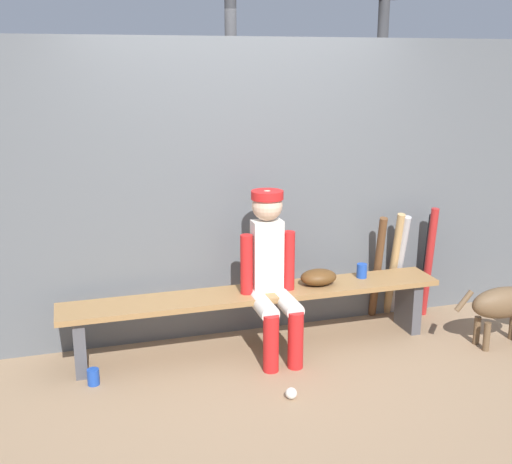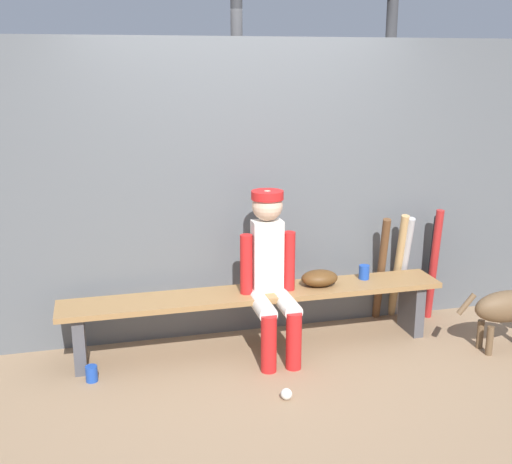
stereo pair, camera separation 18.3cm
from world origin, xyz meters
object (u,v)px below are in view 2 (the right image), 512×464
dugout_bench (256,303)px  player_seated (271,269)px  bat_aluminum_red (434,265)px  cup_on_ground (92,374)px  baseball_glove (319,278)px  scoreboard (324,15)px  bat_wood_dark (381,270)px  bat_aluminum_black (432,266)px  cup_on_bench (364,272)px  bat_wood_tan (398,266)px  bat_aluminum_silver (403,267)px  baseball (287,394)px

dugout_bench → player_seated: (0.08, -0.11, 0.29)m
bat_aluminum_red → cup_on_ground: bat_aluminum_red is taller
baseball_glove → scoreboard: (0.42, 1.19, 1.95)m
bat_wood_dark → cup_on_ground: bearing=-168.5°
bat_aluminum_black → cup_on_bench: size_ratio=7.88×
bat_wood_dark → bat_wood_tan: size_ratio=0.99×
bat_aluminum_silver → scoreboard: (-0.41, 0.93, 2.02)m
bat_aluminum_red → scoreboard: (-0.64, 1.00, 1.99)m
bat_aluminum_silver → cup_on_bench: (-0.44, -0.20, 0.06)m
dugout_bench → cup_on_ground: dugout_bench is taller
bat_aluminum_black → baseball: 1.94m
cup_on_ground → bat_aluminum_silver: bearing=11.0°
bat_aluminum_red → cup_on_bench: 0.69m
dugout_bench → bat_aluminum_black: size_ratio=3.27×
bat_aluminum_black → bat_aluminum_silver: bearing=-178.6°
bat_wood_dark → scoreboard: 2.23m
baseball_glove → bat_wood_tan: 0.82m
baseball → baseball_glove: bearing=58.0°
player_seated → cup_on_bench: (0.79, 0.17, -0.14)m
baseball_glove → cup_on_bench: size_ratio=2.55×
dugout_bench → scoreboard: scoreboard is taller
dugout_bench → bat_wood_tan: (1.27, 0.26, 0.10)m
cup_on_bench → bat_wood_dark: bearing=38.2°
dugout_bench → scoreboard: size_ratio=0.79×
dugout_bench → bat_aluminum_black: 1.61m
scoreboard → cup_on_bench: bearing=-91.6°
scoreboard → baseball_glove: bearing=-109.3°
cup_on_ground → cup_on_bench: cup_on_bench is taller
bat_aluminum_black → dugout_bench: bearing=-170.4°
baseball_glove → bat_aluminum_silver: bat_aluminum_silver is taller
bat_wood_tan → cup_on_bench: (-0.39, -0.20, 0.05)m
bat_wood_dark → bat_wood_tan: bat_wood_tan is taller
bat_aluminum_red → cup_on_bench: (-0.67, -0.13, 0.04)m
bat_aluminum_black → bat_wood_dark: bearing=-176.8°
baseball_glove → dugout_bench: bearing=180.0°
bat_wood_dark → scoreboard: scoreboard is taller
cup_on_bench → scoreboard: scoreboard is taller
bat_aluminum_red → baseball: bearing=-147.9°
bat_wood_dark → bat_aluminum_silver: bearing=5.5°
baseball_glove → baseball: baseball_glove is taller
baseball_glove → cup_on_ground: bearing=-172.4°
bat_wood_dark → bat_aluminum_silver: bat_wood_dark is taller
bat_aluminum_black → scoreboard: scoreboard is taller
bat_wood_dark → bat_aluminum_black: 0.48m
player_seated → bat_wood_dark: player_seated is taller
dugout_bench → baseball: bearing=-89.7°
bat_aluminum_black → baseball_glove: bearing=-166.2°
player_seated → cup_on_ground: player_seated is taller
baseball_glove → bat_wood_tan: size_ratio=0.30×
baseball → cup_on_bench: (0.87, 0.84, 0.47)m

